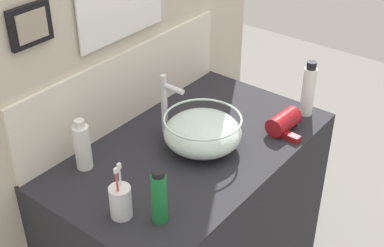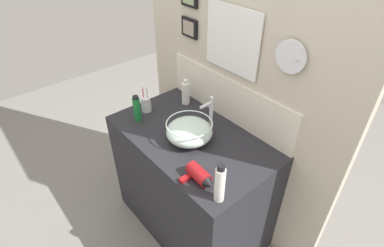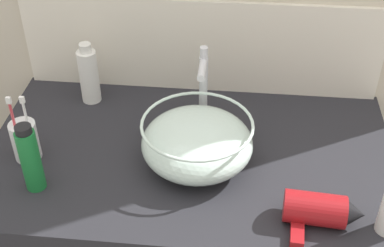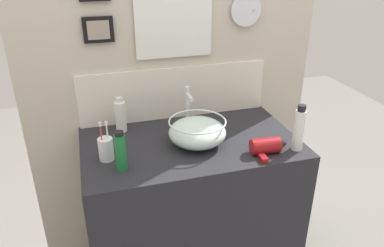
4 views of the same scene
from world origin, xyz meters
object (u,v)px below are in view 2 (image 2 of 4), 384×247
(soap_dispenser, at_px, (220,184))
(hair_drier, at_px, (200,176))
(toothbrush_cup, at_px, (146,104))
(lotion_bottle, at_px, (186,93))
(shampoo_bottle, at_px, (137,109))
(glass_bowl_sink, at_px, (189,131))
(faucet, at_px, (210,112))

(soap_dispenser, bearing_deg, hair_drier, 177.39)
(toothbrush_cup, bearing_deg, soap_dispenser, -10.30)
(toothbrush_cup, xyz_separation_m, soap_dispenser, (0.90, -0.16, 0.05))
(toothbrush_cup, height_order, lotion_bottle, toothbrush_cup)
(hair_drier, xyz_separation_m, toothbrush_cup, (-0.75, 0.16, 0.02))
(toothbrush_cup, relative_size, shampoo_bottle, 1.04)
(hair_drier, xyz_separation_m, shampoo_bottle, (-0.69, 0.05, 0.05))
(hair_drier, distance_m, toothbrush_cup, 0.76)
(glass_bowl_sink, height_order, toothbrush_cup, toothbrush_cup)
(lotion_bottle, relative_size, shampoo_bottle, 1.02)
(hair_drier, relative_size, lotion_bottle, 0.97)
(glass_bowl_sink, relative_size, toothbrush_cup, 1.46)
(toothbrush_cup, xyz_separation_m, shampoo_bottle, (0.06, -0.11, 0.04))
(glass_bowl_sink, xyz_separation_m, shampoo_bottle, (-0.39, -0.13, 0.02))
(hair_drier, relative_size, shampoo_bottle, 0.99)
(faucet, bearing_deg, soap_dispenser, -38.30)
(shampoo_bottle, bearing_deg, hair_drier, -4.08)
(toothbrush_cup, xyz_separation_m, lotion_bottle, (0.10, 0.28, 0.03))
(toothbrush_cup, distance_m, soap_dispenser, 0.91)
(shampoo_bottle, bearing_deg, faucet, 37.67)
(shampoo_bottle, bearing_deg, soap_dispenser, -3.82)
(faucet, xyz_separation_m, lotion_bottle, (-0.35, 0.08, -0.05))
(glass_bowl_sink, bearing_deg, lotion_bottle, 143.65)
(faucet, height_order, soap_dispenser, faucet)
(glass_bowl_sink, relative_size, faucet, 1.18)
(hair_drier, bearing_deg, faucet, 130.62)
(lotion_bottle, bearing_deg, hair_drier, -33.88)
(glass_bowl_sink, xyz_separation_m, lotion_bottle, (-0.35, 0.25, 0.02))
(shampoo_bottle, bearing_deg, toothbrush_cup, 118.47)
(glass_bowl_sink, height_order, shampoo_bottle, shampoo_bottle)
(toothbrush_cup, distance_m, lotion_bottle, 0.30)
(shampoo_bottle, bearing_deg, lotion_bottle, 83.62)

